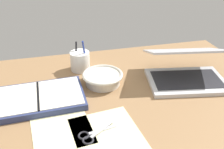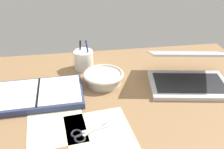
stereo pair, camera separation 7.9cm
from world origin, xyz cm
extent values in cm
cube|color=#936D47|center=(0.00, 0.00, 1.00)|extent=(140.00, 100.00, 2.00)
cube|color=silver|center=(33.49, 6.93, 2.90)|extent=(36.72, 27.71, 1.80)
cube|color=#232328|center=(33.49, 6.93, 3.92)|extent=(31.71, 20.86, 0.24)
cube|color=silver|center=(34.71, 14.07, 14.27)|extent=(36.52, 26.57, 8.67)
cube|color=silver|center=(34.64, 13.63, 14.10)|extent=(33.50, 23.88, 7.43)
cylinder|color=silver|center=(-2.55, 15.38, 4.21)|extent=(15.11, 15.11, 4.42)
torus|color=silver|center=(-2.55, 15.38, 6.42)|extent=(17.78, 17.78, 1.42)
cylinder|color=white|center=(-10.40, 30.63, 6.58)|extent=(9.27, 9.27, 9.16)
cylinder|color=black|center=(-11.83, 32.73, 9.33)|extent=(1.79, 1.48, 12.70)
cylinder|color=#233899|center=(-8.14, 29.43, 10.47)|extent=(2.48, 3.99, 14.76)
cube|color=navy|center=(-29.91, 8.44, 3.28)|extent=(36.25, 23.75, 2.55)
cube|color=silver|center=(-38.47, 8.13, 4.70)|extent=(17.18, 21.00, 0.30)
cube|color=silver|center=(-21.36, 8.76, 4.70)|extent=(17.18, 21.00, 0.30)
cube|color=black|center=(-29.91, 8.44, 4.85)|extent=(1.56, 20.42, 0.30)
cube|color=#B7B7BC|center=(-9.16, -14.07, 2.60)|extent=(9.24, 6.97, 0.30)
cube|color=#B7B7BC|center=(-9.16, -14.07, 2.30)|extent=(10.48, 3.17, 0.30)
torus|color=#232328|center=(-14.49, -17.80, 2.30)|extent=(3.90, 3.90, 0.70)
torus|color=#232328|center=(-15.54, -15.31, 2.30)|extent=(3.90, 3.90, 0.70)
cube|color=#F4EFB2|center=(-7.66, -18.14, 2.08)|extent=(24.72, 30.04, 0.16)
cube|color=#F4EFB2|center=(-22.57, -8.15, 2.08)|extent=(22.32, 27.10, 0.16)
camera|label=1|loc=(-21.07, -76.67, 60.32)|focal=40.00mm
camera|label=2|loc=(-13.35, -78.22, 60.32)|focal=40.00mm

